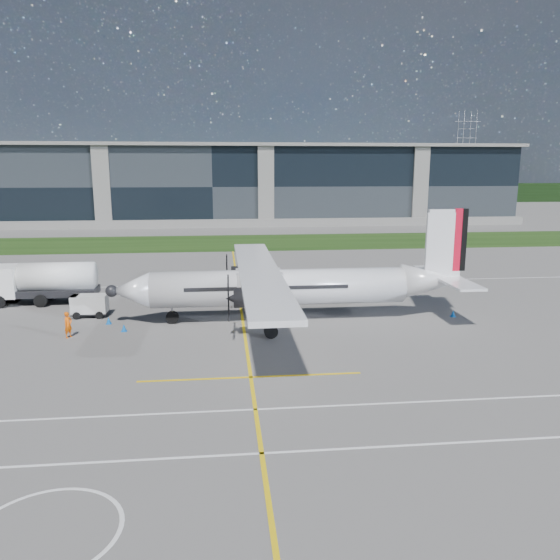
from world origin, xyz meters
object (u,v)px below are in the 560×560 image
at_px(fuel_tanker_truck, 34,283).
at_px(safety_cone_tail, 453,313).
at_px(turboprop_aircraft, 292,266).
at_px(ground_crew_person, 68,323).
at_px(safety_cone_fwd, 109,321).
at_px(safety_cone_stbdwing, 241,279).
at_px(pylon_east, 465,156).
at_px(safety_cone_nose_port, 124,328).
at_px(baggage_tug, 90,306).

xyz_separation_m(fuel_tanker_truck, safety_cone_tail, (32.65, -7.60, -1.45)).
relative_size(turboprop_aircraft, ground_crew_person, 13.46).
xyz_separation_m(fuel_tanker_truck, safety_cone_fwd, (7.20, -6.86, -1.45)).
bearing_deg(safety_cone_stbdwing, pylon_east, 58.08).
height_order(ground_crew_person, safety_cone_tail, ground_crew_person).
bearing_deg(safety_cone_stbdwing, safety_cone_nose_port, -118.80).
relative_size(pylon_east, baggage_tug, 10.96).
height_order(baggage_tug, safety_cone_stbdwing, baggage_tug).
relative_size(baggage_tug, safety_cone_tail, 5.47).
bearing_deg(fuel_tanker_truck, safety_cone_stbdwing, 21.72).
bearing_deg(safety_cone_fwd, fuel_tanker_truck, 136.37).
height_order(turboprop_aircraft, fuel_tanker_truck, turboprop_aircraft).
relative_size(turboprop_aircraft, safety_cone_stbdwing, 53.97).
relative_size(ground_crew_person, safety_cone_tail, 4.01).
height_order(pylon_east, fuel_tanker_truck, pylon_east).
xyz_separation_m(turboprop_aircraft, safety_cone_nose_port, (-11.83, -1.57, -3.80)).
distance_m(fuel_tanker_truck, baggage_tug, 7.18).
xyz_separation_m(fuel_tanker_truck, safety_cone_nose_port, (8.61, -8.83, -1.45)).
relative_size(ground_crew_person, safety_cone_fwd, 4.01).
relative_size(baggage_tug, safety_cone_stbdwing, 5.47).
bearing_deg(turboprop_aircraft, fuel_tanker_truck, 160.44).
bearing_deg(safety_cone_nose_port, pylon_east, 58.41).
height_order(fuel_tanker_truck, safety_cone_stbdwing, fuel_tanker_truck).
bearing_deg(turboprop_aircraft, ground_crew_person, -170.20).
distance_m(fuel_tanker_truck, safety_cone_nose_port, 12.42).
bearing_deg(safety_cone_tail, ground_crew_person, -175.24).
distance_m(baggage_tug, ground_crew_person, 5.26).
distance_m(pylon_east, safety_cone_fwd, 171.91).
xyz_separation_m(pylon_east, ground_crew_person, (-93.59, -147.74, -14.00)).
distance_m(pylon_east, safety_cone_stbdwing, 155.01).
xyz_separation_m(baggage_tug, safety_cone_fwd, (1.78, -2.23, -0.57)).
height_order(ground_crew_person, safety_cone_stbdwing, ground_crew_person).
xyz_separation_m(baggage_tug, ground_crew_person, (-0.19, -5.25, 0.18)).
distance_m(safety_cone_stbdwing, safety_cone_fwd, 17.01).
distance_m(baggage_tug, safety_cone_fwd, 2.91).
height_order(pylon_east, ground_crew_person, pylon_east).
bearing_deg(safety_cone_tail, pylon_east, 65.54).
distance_m(safety_cone_nose_port, safety_cone_fwd, 2.42).
height_order(fuel_tanker_truck, ground_crew_person, fuel_tanker_truck).
distance_m(fuel_tanker_truck, ground_crew_person, 11.21).
distance_m(turboprop_aircraft, baggage_tug, 15.58).
height_order(pylon_east, baggage_tug, pylon_east).
relative_size(pylon_east, safety_cone_tail, 60.00).
xyz_separation_m(fuel_tanker_truck, safety_cone_stbdwing, (17.24, 6.87, -1.45)).
bearing_deg(safety_cone_tail, turboprop_aircraft, 178.39).
xyz_separation_m(safety_cone_stbdwing, safety_cone_fwd, (-10.04, -13.73, 0.00)).
distance_m(fuel_tanker_truck, safety_cone_fwd, 10.05).
relative_size(baggage_tug, safety_cone_nose_port, 5.47).
bearing_deg(ground_crew_person, fuel_tanker_truck, 58.23).
height_order(pylon_east, safety_cone_tail, pylon_east).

